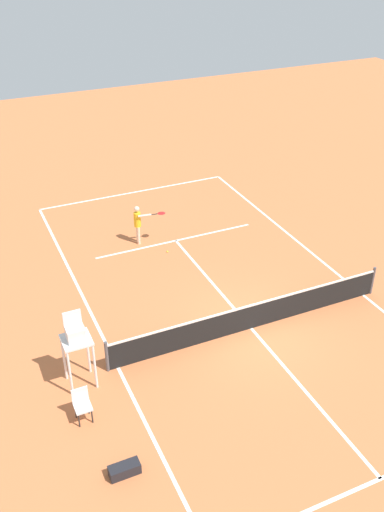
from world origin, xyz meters
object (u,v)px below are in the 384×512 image
at_px(player_serving, 139,221).
at_px(equipment_bag, 125,470).
at_px(courtside_chair_near, 82,403).
at_px(umpire_chair, 76,339).
at_px(tennis_ball, 167,252).

relative_size(player_serving, equipment_bag, 2.16).
bearing_deg(player_serving, courtside_chair_near, -21.20).
xyz_separation_m(umpire_chair, equipment_bag, (-0.13, 3.47, -1.46)).
relative_size(umpire_chair, courtside_chair_near, 2.54).
height_order(tennis_ball, equipment_bag, equipment_bag).
distance_m(player_serving, umpire_chair, 8.14).
xyz_separation_m(tennis_ball, umpire_chair, (4.99, 5.72, 1.57)).
bearing_deg(player_serving, equipment_bag, -13.93).
relative_size(tennis_ball, courtside_chair_near, 0.07).
bearing_deg(courtside_chair_near, umpire_chair, -102.72).
height_order(tennis_ball, courtside_chair_near, courtside_chair_near).
height_order(player_serving, courtside_chair_near, player_serving).
bearing_deg(umpire_chair, tennis_ball, -131.08).
relative_size(tennis_ball, umpire_chair, 0.03).
bearing_deg(tennis_ball, player_serving, -58.23).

